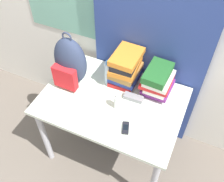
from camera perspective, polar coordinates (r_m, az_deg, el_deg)
ground_plane at (r=2.47m, az=-3.82°, el=-19.18°), size 12.00×12.00×0.00m
wall_back at (r=2.00m, az=5.61°, el=17.15°), size 6.00×0.06×2.50m
curtain_blue at (r=1.92m, az=9.03°, el=15.36°), size 0.92×0.04×2.50m
desk at (r=2.08m, az=0.00°, el=-3.63°), size 1.08×0.75×0.74m
backpack at (r=2.02m, az=-9.13°, el=6.08°), size 0.27×0.21×0.47m
book_stack_left at (r=2.05m, az=2.96°, el=5.03°), size 0.23×0.29×0.28m
book_stack_center at (r=2.01m, az=9.95°, el=2.19°), size 0.23×0.27×0.23m
water_bottle at (r=2.05m, az=-0.74°, el=3.97°), size 0.06×0.06×0.23m
sports_bottle at (r=2.03m, az=2.45°, el=3.69°), size 0.08×0.08×0.25m
sunscreen_bottle at (r=1.91m, az=1.21°, el=-2.34°), size 0.05×0.05×0.14m
cell_phone at (r=1.84m, az=2.98°, el=-8.03°), size 0.08×0.11×0.02m
sunglasses_case at (r=2.00m, az=4.67°, el=-1.45°), size 0.15×0.06×0.04m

